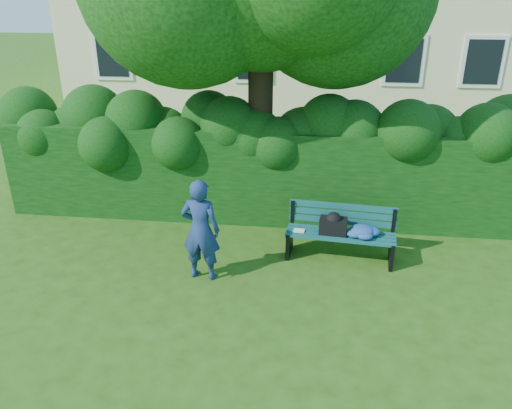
# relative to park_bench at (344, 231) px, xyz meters

# --- Properties ---
(ground) EXTENTS (80.00, 80.00, 0.00)m
(ground) POSITION_rel_park_bench_xyz_m (-1.45, -0.69, -0.51)
(ground) COLOR #294B10
(ground) RESTS_ON ground
(hedge) EXTENTS (10.00, 1.00, 1.80)m
(hedge) POSITION_rel_park_bench_xyz_m (-1.45, 1.51, 0.39)
(hedge) COLOR #0B330B
(hedge) RESTS_ON ground
(park_bench) EXTENTS (1.82, 0.72, 0.89)m
(park_bench) POSITION_rel_park_bench_xyz_m (0.00, 0.00, 0.00)
(park_bench) COLOR #0F4C4D
(park_bench) RESTS_ON ground
(man_reading) EXTENTS (0.63, 0.44, 1.63)m
(man_reading) POSITION_rel_park_bench_xyz_m (-2.20, -0.84, 0.31)
(man_reading) COLOR navy
(man_reading) RESTS_ON ground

